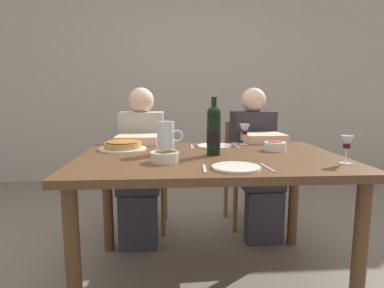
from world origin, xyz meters
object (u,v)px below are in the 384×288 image
Objects in this scene: water_pitcher at (166,140)px; diner_right at (256,157)px; chair_left at (144,167)px; chair_right at (248,165)px; baked_tart at (123,145)px; dinner_plate_right_setting at (214,146)px; wine_glass_left_diner at (245,130)px; wine_bottle at (214,131)px; diner_left at (141,159)px; dinner_plate_left_setting at (236,167)px; salad_bowl at (275,145)px; wine_glass_right_diner at (347,144)px; olive_bowl at (165,156)px; dining_table at (210,171)px.

water_pitcher is 0.17× the size of diner_right.
chair_right is (0.89, 0.03, 0.00)m from chair_left.
baked_tart is at bearing 20.93° from diner_right.
dinner_plate_right_setting is at bearing 35.93° from water_pitcher.
wine_glass_left_diner is 0.25m from dinner_plate_right_setting.
chair_left is 1.00× the size of chair_right.
chair_left is at bearing 118.42° from wine_bottle.
diner_left is 0.91m from diner_right.
chair_left is (-0.74, 0.50, -0.36)m from wine_glass_left_diner.
diner_left is (-0.48, 0.63, -0.29)m from wine_bottle.
chair_right is at bearing 73.75° from dinner_plate_left_setting.
chair_right is at bearing -90.50° from diner_right.
wine_glass_left_diner reaches higher than dinner_plate_right_setting.
diner_right is (0.03, 0.53, -0.18)m from salad_bowl.
wine_bottle reaches higher than salad_bowl.
wine_glass_right_diner is 0.12× the size of diner_left.
chair_left is at bearing 100.39° from olive_bowl.
wine_glass_left_diner is 0.82m from diner_left.
chair_left is (-0.45, 0.89, -0.17)m from dining_table.
olive_bowl is 0.17× the size of chair_left.
salad_bowl is at bearing 19.19° from dining_table.
wine_glass_right_diner is 1.25m from chair_right.
wine_glass_right_diner is at bearing 142.29° from diner_left.
wine_bottle is at bearing -162.70° from salad_bowl.
water_pitcher is at bearing 167.90° from wine_bottle.
wine_bottle is 1.07m from chair_left.
dinner_plate_right_setting is at bearing 6.46° from baked_tart.
dinner_plate_right_setting is at bearing 133.63° from chair_left.
dining_table is 5.03× the size of baked_tart.
baked_tart is at bearing 155.05° from dining_table.
wine_glass_right_diner is 0.83m from dinner_plate_right_setting.
dining_table is at bearing -24.95° from baked_tart.
dining_table is 0.47m from salad_bowl.
chair_left is at bearing -89.68° from diner_left.
water_pitcher is at bearing -144.07° from dinner_plate_right_setting.
wine_bottle is at bearing -125.70° from wine_glass_left_diner.
diner_left reaches higher than chair_left.
diner_left reaches higher than dinner_plate_right_setting.
dinner_plate_left_setting is at bearing -43.67° from baked_tart.
diner_left is at bearing 140.42° from wine_glass_right_diner.
chair_right is at bearing 64.07° from dining_table.
baked_tart is at bearing 157.89° from wine_bottle.
wine_glass_right_diner reaches higher than dining_table.
chair_left is 0.75× the size of diner_left.
chair_left is at bearing -1.14° from chair_right.
dinner_plate_right_setting is 0.20× the size of diner_left.
salad_bowl is at bearing 5.66° from water_pitcher.
salad_bowl is (0.68, 0.07, -0.05)m from water_pitcher.
dining_table is 0.52m from wine_glass_left_diner.
baked_tart reaches higher than dinner_plate_right_setting.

